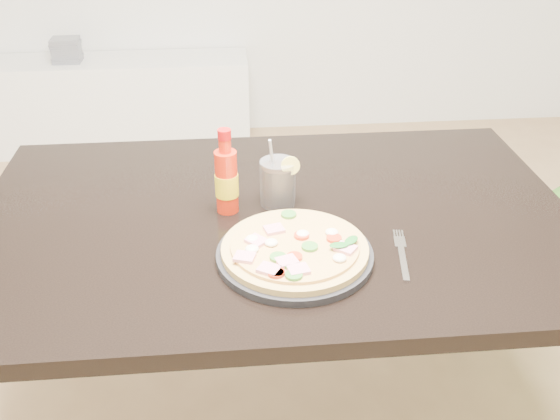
{
  "coord_description": "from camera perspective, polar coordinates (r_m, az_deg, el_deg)",
  "views": [
    {
      "loc": [
        -0.22,
        -1.3,
        1.5
      ],
      "look_at": [
        -0.12,
        -0.16,
        0.83
      ],
      "focal_mm": 40.0,
      "sensor_mm": 36.0,
      "label": 1
    }
  ],
  "objects": [
    {
      "name": "floor",
      "position": [
        1.99,
        3.2,
        -18.34
      ],
      "size": [
        4.5,
        4.5,
        0.0
      ],
      "primitive_type": "plane",
      "color": "#9E7A51",
      "rests_on": "ground"
    },
    {
      "name": "dining_table",
      "position": [
        1.51,
        -0.42,
        -3.06
      ],
      "size": [
        1.4,
        0.9,
        0.75
      ],
      "color": "black",
      "rests_on": "ground"
    },
    {
      "name": "plate",
      "position": [
        1.3,
        1.35,
        -4.13
      ],
      "size": [
        0.33,
        0.33,
        0.02
      ],
      "primitive_type": "cylinder",
      "color": "black",
      "rests_on": "dining_table"
    },
    {
      "name": "pizza",
      "position": [
        1.29,
        1.33,
        -3.49
      ],
      "size": [
        0.31,
        0.31,
        0.03
      ],
      "color": "tan",
      "rests_on": "plate"
    },
    {
      "name": "hot_sauce_bottle",
      "position": [
        1.44,
        -4.91,
        2.78
      ],
      "size": [
        0.06,
        0.06,
        0.21
      ],
      "rotation": [
        0.0,
        0.0,
        0.27
      ],
      "color": "red",
      "rests_on": "dining_table"
    },
    {
      "name": "cola_cup",
      "position": [
        1.48,
        -0.19,
        2.44
      ],
      "size": [
        0.09,
        0.09,
        0.17
      ],
      "rotation": [
        0.0,
        0.0,
        -0.29
      ],
      "color": "black",
      "rests_on": "dining_table"
    },
    {
      "name": "fork",
      "position": [
        1.34,
        11.05,
        -3.84
      ],
      "size": [
        0.05,
        0.19,
        0.0
      ],
      "rotation": [
        0.0,
        0.0,
        -0.16
      ],
      "color": "silver",
      "rests_on": "dining_table"
    },
    {
      "name": "media_console",
      "position": [
        3.64,
        -14.19,
        9.43
      ],
      "size": [
        1.4,
        0.34,
        0.5
      ],
      "primitive_type": "cube",
      "color": "white",
      "rests_on": "ground"
    },
    {
      "name": "cd_stack",
      "position": [
        3.57,
        -18.95,
        13.67
      ],
      "size": [
        0.14,
        0.12,
        0.13
      ],
      "color": "slate",
      "rests_on": "media_console"
    }
  ]
}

